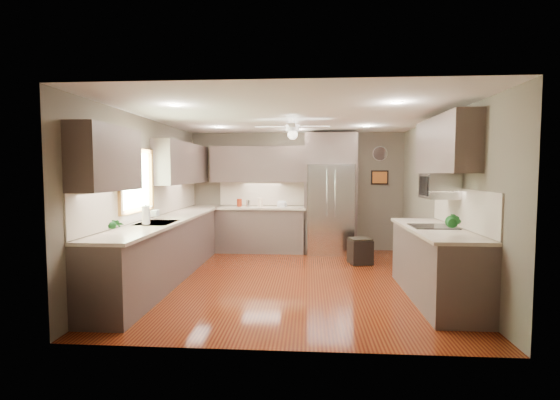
# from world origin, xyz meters

# --- Properties ---
(floor) EXTENTS (5.00, 5.00, 0.00)m
(floor) POSITION_xyz_m (0.00, 0.00, 0.00)
(floor) COLOR #481309
(floor) RESTS_ON ground
(ceiling) EXTENTS (5.00, 5.00, 0.00)m
(ceiling) POSITION_xyz_m (0.00, 0.00, 2.50)
(ceiling) COLOR white
(ceiling) RESTS_ON ground
(wall_back) EXTENTS (4.50, 0.00, 4.50)m
(wall_back) POSITION_xyz_m (0.00, 2.50, 1.25)
(wall_back) COLOR #62594A
(wall_back) RESTS_ON ground
(wall_front) EXTENTS (4.50, 0.00, 4.50)m
(wall_front) POSITION_xyz_m (0.00, -2.50, 1.25)
(wall_front) COLOR #62594A
(wall_front) RESTS_ON ground
(wall_left) EXTENTS (0.00, 5.00, 5.00)m
(wall_left) POSITION_xyz_m (-2.25, 0.00, 1.25)
(wall_left) COLOR #62594A
(wall_left) RESTS_ON ground
(wall_right) EXTENTS (0.00, 5.00, 5.00)m
(wall_right) POSITION_xyz_m (2.25, 0.00, 1.25)
(wall_right) COLOR #62594A
(wall_right) RESTS_ON ground
(canister_a) EXTENTS (0.13, 0.13, 0.17)m
(canister_a) POSITION_xyz_m (-1.19, 2.21, 1.02)
(canister_a) COLOR maroon
(canister_a) RESTS_ON back_run
(canister_b) EXTENTS (0.11, 0.11, 0.14)m
(canister_b) POSITION_xyz_m (-1.00, 2.21, 1.01)
(canister_b) COLOR silver
(canister_b) RESTS_ON back_run
(canister_c) EXTENTS (0.15, 0.15, 0.19)m
(canister_c) POSITION_xyz_m (-0.74, 2.20, 1.03)
(canister_c) COLOR beige
(canister_c) RESTS_ON back_run
(soap_bottle) EXTENTS (0.09, 0.10, 0.20)m
(soap_bottle) POSITION_xyz_m (-2.08, -0.15, 1.04)
(soap_bottle) COLOR white
(soap_bottle) RESTS_ON left_run
(potted_plant_left) EXTENTS (0.15, 0.11, 0.27)m
(potted_plant_left) POSITION_xyz_m (-1.94, -1.77, 1.08)
(potted_plant_left) COLOR #1B6022
(potted_plant_left) RESTS_ON left_run
(potted_plant_right) EXTENTS (0.22, 0.19, 0.34)m
(potted_plant_right) POSITION_xyz_m (1.91, -1.47, 1.11)
(potted_plant_right) COLOR #1B6022
(potted_plant_right) RESTS_ON right_run
(bowl) EXTENTS (0.23, 0.23, 0.05)m
(bowl) POSITION_xyz_m (-0.30, 2.23, 0.97)
(bowl) COLOR beige
(bowl) RESTS_ON back_run
(left_run) EXTENTS (0.65, 4.70, 1.45)m
(left_run) POSITION_xyz_m (-1.95, 0.15, 0.48)
(left_run) COLOR #4C3D37
(left_run) RESTS_ON ground
(back_run) EXTENTS (1.85, 0.65, 1.45)m
(back_run) POSITION_xyz_m (-0.72, 2.20, 0.48)
(back_run) COLOR #4C3D37
(back_run) RESTS_ON ground
(uppers) EXTENTS (4.50, 4.70, 0.95)m
(uppers) POSITION_xyz_m (-0.74, 0.71, 1.87)
(uppers) COLOR #4C3D37
(uppers) RESTS_ON wall_left
(window) EXTENTS (0.05, 1.12, 0.92)m
(window) POSITION_xyz_m (-2.22, -0.50, 1.55)
(window) COLOR #BFF2B2
(window) RESTS_ON wall_left
(sink) EXTENTS (0.50, 0.70, 0.32)m
(sink) POSITION_xyz_m (-1.93, -0.50, 0.91)
(sink) COLOR silver
(sink) RESTS_ON left_run
(refrigerator) EXTENTS (1.06, 0.75, 2.45)m
(refrigerator) POSITION_xyz_m (0.70, 2.16, 1.19)
(refrigerator) COLOR silver
(refrigerator) RESTS_ON ground
(right_run) EXTENTS (0.70, 2.20, 1.45)m
(right_run) POSITION_xyz_m (1.93, -0.80, 0.48)
(right_run) COLOR #4C3D37
(right_run) RESTS_ON ground
(microwave) EXTENTS (0.43, 0.55, 0.34)m
(microwave) POSITION_xyz_m (2.03, -0.55, 1.48)
(microwave) COLOR silver
(microwave) RESTS_ON wall_right
(ceiling_fan) EXTENTS (1.18, 1.18, 0.32)m
(ceiling_fan) POSITION_xyz_m (-0.00, 0.30, 2.33)
(ceiling_fan) COLOR white
(ceiling_fan) RESTS_ON ceiling
(recessed_lights) EXTENTS (2.84, 3.14, 0.01)m
(recessed_lights) POSITION_xyz_m (-0.04, 0.40, 2.49)
(recessed_lights) COLOR white
(recessed_lights) RESTS_ON ceiling
(wall_clock) EXTENTS (0.30, 0.03, 0.30)m
(wall_clock) POSITION_xyz_m (1.75, 2.48, 2.05)
(wall_clock) COLOR white
(wall_clock) RESTS_ON wall_back
(framed_print) EXTENTS (0.36, 0.03, 0.30)m
(framed_print) POSITION_xyz_m (1.75, 2.48, 1.55)
(framed_print) COLOR black
(framed_print) RESTS_ON wall_back
(stool) EXTENTS (0.45, 0.45, 0.46)m
(stool) POSITION_xyz_m (1.20, 1.16, 0.24)
(stool) COLOR black
(stool) RESTS_ON ground
(paper_towel) EXTENTS (0.11, 0.11, 0.27)m
(paper_towel) POSITION_xyz_m (-1.96, -0.82, 1.08)
(paper_towel) COLOR white
(paper_towel) RESTS_ON left_run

